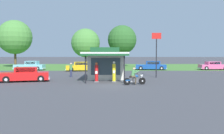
{
  "coord_description": "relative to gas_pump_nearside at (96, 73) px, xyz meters",
  "views": [
    {
      "loc": [
        0.17,
        -22.6,
        2.92
      ],
      "look_at": [
        0.18,
        4.01,
        1.4
      ],
      "focal_mm": 40.37,
      "sensor_mm": 36.0,
      "label": 1
    }
  ],
  "objects": [
    {
      "name": "parked_car_back_row_far_right",
      "position": [
        -12.19,
        17.15,
        -0.21
      ],
      "size": [
        5.14,
        2.06,
        1.54
      ],
      "color": "#7AC6D1",
      "rests_on": "ground"
    },
    {
      "name": "roadside_pole_sign",
      "position": [
        6.74,
        4.63,
        2.64
      ],
      "size": [
        1.1,
        0.12,
        5.23
      ],
      "color": "black",
      "rests_on": "ground"
    },
    {
      "name": "tree_oak_centre",
      "position": [
        3.56,
        27.95,
        4.64
      ],
      "size": [
        6.02,
        6.02,
        8.66
      ],
      "color": "brown",
      "rests_on": "ground"
    },
    {
      "name": "tree_oak_far_left",
      "position": [
        -4.0,
        26.54,
        3.89
      ],
      "size": [
        5.81,
        5.81,
        7.81
      ],
      "color": "brown",
      "rests_on": "ground"
    },
    {
      "name": "bystander_leaning_by_kiosk",
      "position": [
        -0.88,
        7.88,
        -0.02
      ],
      "size": [
        0.36,
        0.36,
        1.63
      ],
      "color": "black",
      "rests_on": "ground"
    },
    {
      "name": "parked_car_back_row_far_left",
      "position": [
        8.24,
        17.89,
        -0.21
      ],
      "size": [
        5.41,
        2.45,
        1.49
      ],
      "color": "#19479E",
      "rests_on": "ground"
    },
    {
      "name": "bystander_admiring_sedan",
      "position": [
        -3.38,
        5.19,
        0.0
      ],
      "size": [
        0.34,
        0.34,
        1.7
      ],
      "color": "#2D3351",
      "rests_on": "ground"
    },
    {
      "name": "ground_plane",
      "position": [
        1.37,
        -2.26,
        -0.9
      ],
      "size": [
        300.0,
        300.0,
        0.0
      ],
      "primitive_type": "plane",
      "color": "#424247"
    },
    {
      "name": "parked_car_back_row_centre",
      "position": [
        18.87,
        18.02,
        -0.23
      ],
      "size": [
        5.04,
        2.14,
        1.41
      ],
      "color": "#E55993",
      "rests_on": "ground"
    },
    {
      "name": "parked_car_back_row_right",
      "position": [
        -3.08,
        15.12,
        -0.22
      ],
      "size": [
        5.7,
        2.33,
        1.46
      ],
      "color": "gold",
      "rests_on": "ground"
    },
    {
      "name": "gas_pump_nearside",
      "position": [
        0.0,
        0.0,
        0.0
      ],
      "size": [
        0.44,
        0.44,
        1.96
      ],
      "color": "slate",
      "rests_on": "ground"
    },
    {
      "name": "featured_classic_sedan",
      "position": [
        -7.3,
        0.49,
        -0.22
      ],
      "size": [
        5.19,
        2.91,
        1.45
      ],
      "color": "red",
      "rests_on": "ground"
    },
    {
      "name": "service_station_kiosk",
      "position": [
        0.87,
        3.18,
        0.81
      ],
      "size": [
        4.57,
        7.11,
        3.42
      ],
      "color": "silver",
      "rests_on": "ground"
    },
    {
      "name": "grass_verge_strip",
      "position": [
        1.37,
        27.74,
        -0.89
      ],
      "size": [
        120.0,
        24.0,
        0.01
      ],
      "primitive_type": "cube",
      "color": "#477A33",
      "rests_on": "ground"
    },
    {
      "name": "motorcycle_with_rider",
      "position": [
        3.57,
        -2.1,
        -0.24
      ],
      "size": [
        2.07,
        0.93,
        1.58
      ],
      "color": "black",
      "rests_on": "ground"
    },
    {
      "name": "gas_pump_offside",
      "position": [
        1.74,
        0.0,
        0.05
      ],
      "size": [
        0.44,
        0.44,
        2.07
      ],
      "color": "slate",
      "rests_on": "ground"
    },
    {
      "name": "tree_oak_left",
      "position": [
        -18.19,
        25.82,
        4.99
      ],
      "size": [
        6.84,
        6.84,
        9.46
      ],
      "color": "brown",
      "rests_on": "ground"
    }
  ]
}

